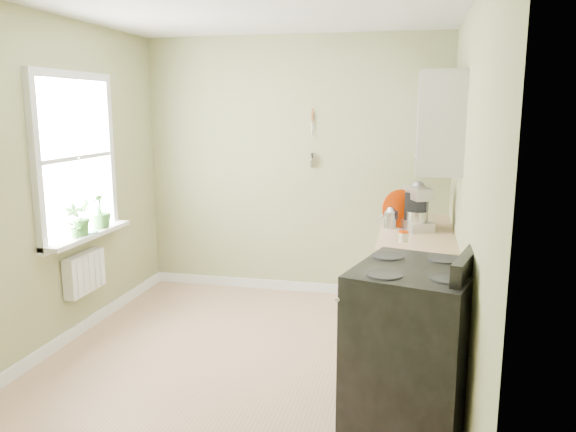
% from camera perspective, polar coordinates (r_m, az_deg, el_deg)
% --- Properties ---
extents(floor, '(3.20, 3.60, 0.02)m').
position_cam_1_polar(floor, '(4.60, -4.31, -14.56)').
color(floor, tan).
rests_on(floor, ground).
extents(ceiling, '(3.20, 3.60, 0.02)m').
position_cam_1_polar(ceiling, '(4.22, -4.87, 21.02)').
color(ceiling, white).
rests_on(ceiling, wall_back).
extents(wall_back, '(3.20, 0.02, 2.70)m').
position_cam_1_polar(wall_back, '(5.94, 0.59, 4.97)').
color(wall_back, tan).
rests_on(wall_back, floor).
extents(wall_left, '(0.02, 3.60, 2.70)m').
position_cam_1_polar(wall_left, '(4.92, -22.82, 2.86)').
color(wall_left, tan).
rests_on(wall_left, floor).
extents(wall_right, '(0.02, 3.60, 2.70)m').
position_cam_1_polar(wall_right, '(4.03, 17.86, 1.58)').
color(wall_right, tan).
rests_on(wall_right, floor).
extents(base_cabinets, '(0.60, 1.60, 0.87)m').
position_cam_1_polar(base_cabinets, '(5.20, 12.89, -6.50)').
color(base_cabinets, silver).
rests_on(base_cabinets, floor).
extents(countertop, '(0.64, 1.60, 0.04)m').
position_cam_1_polar(countertop, '(5.08, 13.00, -1.59)').
color(countertop, tan).
rests_on(countertop, base_cabinets).
extents(upper_cabinets, '(0.35, 1.40, 0.80)m').
position_cam_1_polar(upper_cabinets, '(5.07, 15.01, 9.24)').
color(upper_cabinets, silver).
rests_on(upper_cabinets, wall_right).
extents(window, '(0.06, 1.14, 1.44)m').
position_cam_1_polar(window, '(5.13, -20.81, 5.55)').
color(window, white).
rests_on(window, wall_left).
extents(window_sill, '(0.18, 1.14, 0.04)m').
position_cam_1_polar(window_sill, '(5.19, -19.64, -1.82)').
color(window_sill, white).
rests_on(window_sill, wall_left).
extents(radiator, '(0.12, 0.50, 0.35)m').
position_cam_1_polar(radiator, '(5.24, -19.97, -5.44)').
color(radiator, white).
rests_on(radiator, wall_left).
extents(wall_utensils, '(0.02, 0.14, 0.58)m').
position_cam_1_polar(wall_utensils, '(5.85, 2.46, 6.98)').
color(wall_utensils, tan).
rests_on(wall_utensils, wall_back).
extents(stove, '(0.91, 0.97, 1.13)m').
position_cam_1_polar(stove, '(3.73, 12.61, -12.39)').
color(stove, black).
rests_on(stove, floor).
extents(stand_mixer, '(0.32, 0.39, 0.42)m').
position_cam_1_polar(stand_mixer, '(5.06, 12.98, 0.65)').
color(stand_mixer, '#B2B2B7').
rests_on(stand_mixer, countertop).
extents(kettle, '(0.19, 0.11, 0.19)m').
position_cam_1_polar(kettle, '(5.07, 10.34, -0.17)').
color(kettle, silver).
rests_on(kettle, countertop).
extents(coffee_maker, '(0.21, 0.23, 0.33)m').
position_cam_1_polar(coffee_maker, '(5.12, 12.89, 0.51)').
color(coffee_maker, black).
rests_on(coffee_maker, countertop).
extents(red_tray, '(0.34, 0.18, 0.34)m').
position_cam_1_polar(red_tray, '(5.12, 11.40, 0.75)').
color(red_tray, '#C02D00').
rests_on(red_tray, countertop).
extents(jar, '(0.08, 0.08, 0.09)m').
position_cam_1_polar(jar, '(4.59, 11.65, -2.05)').
color(jar, beige).
rests_on(jar, countertop).
extents(plant_a, '(0.19, 0.18, 0.29)m').
position_cam_1_polar(plant_a, '(4.98, -20.92, -0.46)').
color(plant_a, '#3D772F').
rests_on(plant_a, window_sill).
extents(plant_b, '(0.18, 0.20, 0.32)m').
position_cam_1_polar(plant_b, '(5.07, -20.20, -0.03)').
color(plant_b, '#3D772F').
rests_on(plant_b, window_sill).
extents(plant_c, '(0.19, 0.19, 0.33)m').
position_cam_1_polar(plant_c, '(5.32, -18.52, 0.56)').
color(plant_c, '#3D772F').
rests_on(plant_c, window_sill).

